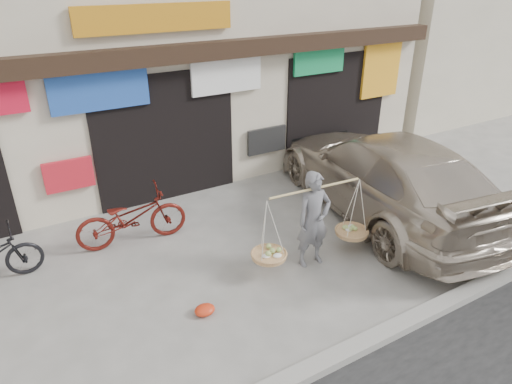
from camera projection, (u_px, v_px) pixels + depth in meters
ground at (250, 281)px, 7.33m from camera, size 70.00×70.00×0.00m
kerb at (327, 362)px, 5.75m from camera, size 70.00×0.25×0.12m
shophouse_block at (115, 19)px, 10.78m from camera, size 14.00×6.32×7.00m
neighbor_east at (466, 6)px, 17.43m from camera, size 12.00×7.00×6.40m
street_vendor at (313, 223)px, 7.47m from camera, size 2.19×0.67×1.67m
bike_2 at (132, 217)px, 8.15m from camera, size 2.01×0.87×1.03m
suv at (383, 174)px, 9.10m from camera, size 3.14×5.97×1.65m
red_bag at (205, 310)px, 6.61m from camera, size 0.31×0.25×0.14m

